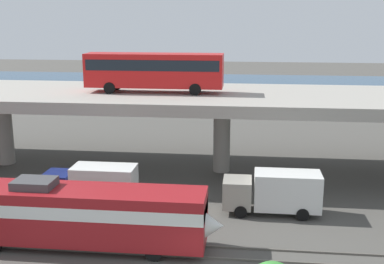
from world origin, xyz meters
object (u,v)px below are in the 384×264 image
Objects in this scene: parked_car_1 at (304,92)px; parked_car_4 at (382,94)px; train_locomotive at (91,213)px; service_truck_west at (275,191)px; parked_car_6 at (271,90)px; transit_bus_on_overpass at (154,69)px; parked_car_3 at (101,87)px; service_truck_east at (93,184)px; parked_car_5 at (192,88)px; parked_car_0 at (132,86)px; parked_car_2 at (170,89)px.

parked_car_4 is at bearing 177.16° from parked_car_1.
service_truck_west is (11.20, 6.55, -0.56)m from train_locomotive.
parked_car_1 and parked_car_6 have the same top height.
parked_car_3 is at bearing -66.08° from transit_bus_on_overpass.
train_locomotive is 3.50× the size of parked_car_4.
parked_car_1 is (16.72, 34.22, -6.87)m from transit_bus_on_overpass.
service_truck_east is 46.08m from parked_car_5.
service_truck_east is at bearing 72.09° from transit_bus_on_overpass.
train_locomotive reaches higher than parked_car_5.
parked_car_5 is (-29.18, 3.24, -0.00)m from parked_car_4.
transit_bus_on_overpass reaches higher than parked_car_6.
parked_car_1 is at bearing 177.16° from parked_car_4.
transit_bus_on_overpass is 38.57m from parked_car_6.
parked_car_4 is (29.23, 49.34, 0.11)m from train_locomotive.
parked_car_4 is (18.03, 42.79, 0.66)m from service_truck_west.
parked_car_3 is 0.98× the size of parked_car_4.
parked_car_5 is at bearing 6.01° from parked_car_3.
parked_car_6 is at bearing 76.21° from train_locomotive.
parked_car_4 is 1.09× the size of parked_car_6.
service_truck_east is 46.26m from parked_car_3.
parked_car_1 is at bearing -116.04° from transit_bus_on_overpass.
service_truck_west is at bearing 30.34° from train_locomotive.
parked_car_3 is (-12.72, 44.48, 0.66)m from service_truck_east.
train_locomotive is 3.95× the size of parked_car_0.
service_truck_west is 1.57× the size of parked_car_6.
train_locomotive is 52.95m from parked_car_1.
parked_car_1 is at bearing -1.97° from parked_car_3.
parked_car_5 is at bearing 173.66° from parked_car_4.
service_truck_east is 1.64× the size of parked_car_0.
transit_bus_on_overpass is 2.56× the size of parked_car_4.
parked_car_0 is at bearing -5.85° from parked_car_1.
service_truck_east is 1.48× the size of parked_car_3.
service_truck_east is (-1.99, 6.55, -0.56)m from train_locomotive.
transit_bus_on_overpass is 2.85× the size of parked_car_1.
parked_car_5 is (14.76, 1.55, -0.00)m from parked_car_3.
service_truck_west is 1.00× the size of service_truck_east.
parked_car_3 is at bearing -74.04° from service_truck_east.
service_truck_west is 45.82m from parked_car_2.
service_truck_west is 13.19m from service_truck_east.
transit_bus_on_overpass is at bearing 71.97° from parked_car_6.
parked_car_3 is 14.84m from parked_car_5.
transit_bus_on_overpass is 39.23m from parked_car_0.
parked_car_4 and parked_car_6 have the same top height.
parked_car_0 is 27.78m from parked_car_1.
parked_car_3 is 1.07× the size of parked_car_6.
service_truck_west is at bearing -71.71° from parked_car_2.
train_locomotive is 6.87m from service_truck_east.
parked_car_3 is 27.43m from parked_car_6.
service_truck_west reaches higher than parked_car_5.
parked_car_6 is at bearing -108.01° from service_truck_east.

